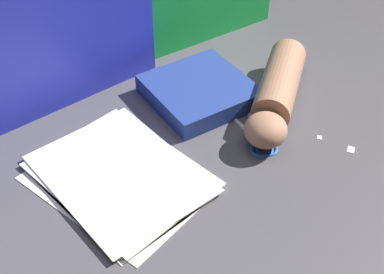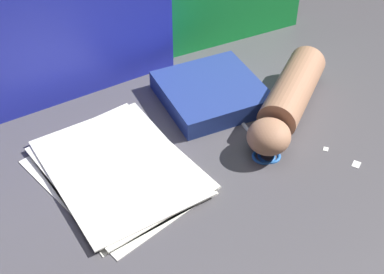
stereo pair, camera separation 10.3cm
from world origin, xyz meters
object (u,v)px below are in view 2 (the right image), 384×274
book_closed (211,92)px  paper_stack (118,169)px  hand_forearm (288,100)px  scissors (263,147)px

book_closed → paper_stack: bearing=-166.8°
book_closed → hand_forearm: size_ratio=0.75×
paper_stack → book_closed: size_ratio=1.39×
paper_stack → hand_forearm: 0.40m
scissors → hand_forearm: (0.12, 0.05, 0.04)m
scissors → hand_forearm: size_ratio=0.42×
scissors → hand_forearm: bearing=23.2°
paper_stack → book_closed: book_closed is taller
paper_stack → hand_forearm: (0.39, -0.08, 0.04)m
paper_stack → scissors: bearing=-24.9°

